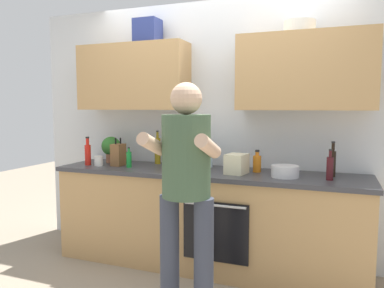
# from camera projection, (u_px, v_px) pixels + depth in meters

# --- Properties ---
(ground_plane) EXTENTS (12.00, 12.00, 0.00)m
(ground_plane) POSITION_uv_depth(u_px,v_px,m) (205.00, 266.00, 3.48)
(ground_plane) COLOR gray
(back_wall_unit) EXTENTS (4.00, 0.38, 2.50)m
(back_wall_unit) POSITION_uv_depth(u_px,v_px,m) (215.00, 105.00, 3.59)
(back_wall_unit) COLOR silver
(back_wall_unit) RESTS_ON ground
(counter) EXTENTS (2.84, 0.67, 0.90)m
(counter) POSITION_uv_depth(u_px,v_px,m) (205.00, 219.00, 3.43)
(counter) COLOR tan
(counter) RESTS_ON ground
(person_standing) EXTENTS (0.49, 0.45, 1.65)m
(person_standing) POSITION_uv_depth(u_px,v_px,m) (186.00, 180.00, 2.59)
(person_standing) COLOR #383D4C
(person_standing) RESTS_ON ground
(bottle_juice) EXTENTS (0.07, 0.07, 0.20)m
(bottle_juice) POSITION_uv_depth(u_px,v_px,m) (257.00, 163.00, 3.31)
(bottle_juice) COLOR orange
(bottle_juice) RESTS_ON counter
(bottle_hotsauce) EXTENTS (0.06, 0.06, 0.28)m
(bottle_hotsauce) POSITION_uv_depth(u_px,v_px,m) (88.00, 154.00, 3.70)
(bottle_hotsauce) COLOR red
(bottle_hotsauce) RESTS_ON counter
(bottle_wine) EXTENTS (0.05, 0.05, 0.25)m
(bottle_wine) POSITION_uv_depth(u_px,v_px,m) (330.00, 168.00, 2.94)
(bottle_wine) COLOR #471419
(bottle_wine) RESTS_ON counter
(bottle_vinegar) EXTENTS (0.06, 0.06, 0.33)m
(bottle_vinegar) POSITION_uv_depth(u_px,v_px,m) (167.00, 155.00, 3.38)
(bottle_vinegar) COLOR brown
(bottle_vinegar) RESTS_ON counter
(bottle_soda) EXTENTS (0.05, 0.05, 0.19)m
(bottle_soda) POSITION_uv_depth(u_px,v_px,m) (129.00, 159.00, 3.56)
(bottle_soda) COLOR #198C33
(bottle_soda) RESTS_ON counter
(bottle_water) EXTENTS (0.07, 0.07, 0.27)m
(bottle_water) POSITION_uv_depth(u_px,v_px,m) (209.00, 155.00, 3.57)
(bottle_water) COLOR silver
(bottle_water) RESTS_ON counter
(bottle_oil) EXTENTS (0.06, 0.06, 0.34)m
(bottle_oil) POSITION_uv_depth(u_px,v_px,m) (158.00, 150.00, 3.79)
(bottle_oil) COLOR olive
(bottle_oil) RESTS_ON counter
(bottle_soy) EXTENTS (0.05, 0.05, 0.30)m
(bottle_soy) POSITION_uv_depth(u_px,v_px,m) (333.00, 162.00, 3.08)
(bottle_soy) COLOR black
(bottle_soy) RESTS_ON counter
(cup_ceramic) EXTENTS (0.08, 0.08, 0.10)m
(cup_ceramic) POSITION_uv_depth(u_px,v_px,m) (172.00, 163.00, 3.49)
(cup_ceramic) COLOR #BF4C47
(cup_ceramic) RESTS_ON counter
(cup_coffee) EXTENTS (0.09, 0.09, 0.10)m
(cup_coffee) POSITION_uv_depth(u_px,v_px,m) (99.00, 161.00, 3.66)
(cup_coffee) COLOR white
(cup_coffee) RESTS_ON counter
(mixing_bowl) EXTENTS (0.23, 0.23, 0.10)m
(mixing_bowl) POSITION_uv_depth(u_px,v_px,m) (285.00, 171.00, 3.07)
(mixing_bowl) COLOR silver
(mixing_bowl) RESTS_ON counter
(knife_block) EXTENTS (0.10, 0.14, 0.27)m
(knife_block) POSITION_uv_depth(u_px,v_px,m) (118.00, 155.00, 3.67)
(knife_block) COLOR brown
(knife_block) RESTS_ON counter
(potted_herb) EXTENTS (0.20, 0.20, 0.27)m
(potted_herb) POSITION_uv_depth(u_px,v_px,m) (111.00, 148.00, 3.87)
(potted_herb) COLOR #9E6647
(potted_herb) RESTS_ON counter
(grocery_bag_rice) EXTENTS (0.19, 0.22, 0.17)m
(grocery_bag_rice) POSITION_uv_depth(u_px,v_px,m) (237.00, 164.00, 3.22)
(grocery_bag_rice) COLOR beige
(grocery_bag_rice) RESTS_ON counter
(grocery_bag_produce) EXTENTS (0.22, 0.25, 0.23)m
(grocery_bag_produce) POSITION_uv_depth(u_px,v_px,m) (191.00, 159.00, 3.34)
(grocery_bag_produce) COLOR silver
(grocery_bag_produce) RESTS_ON counter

